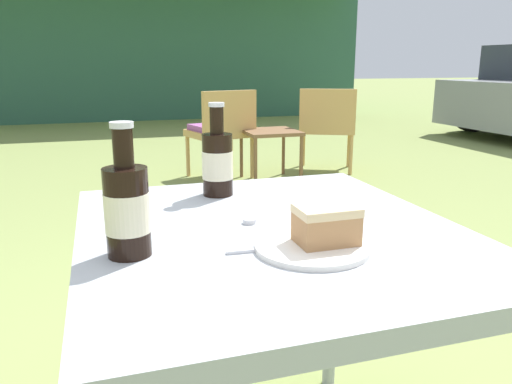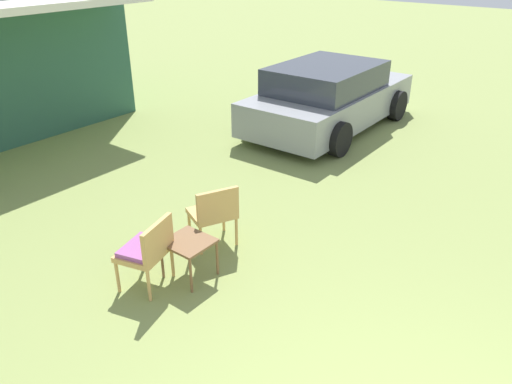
% 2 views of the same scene
% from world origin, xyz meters
% --- Properties ---
extents(parked_car, '(4.03, 2.05, 1.28)m').
position_xyz_m(parked_car, '(6.40, 4.59, 0.62)').
color(parked_car, gray).
rests_on(parked_car, ground_plane).
extents(wicker_chair_cushioned, '(0.62, 0.56, 0.80)m').
position_xyz_m(wicker_chair_cushioned, '(0.73, 3.46, 0.47)').
color(wicker_chair_cushioned, tan).
rests_on(wicker_chair_cushioned, ground_plane).
extents(wicker_chair_plain, '(0.66, 0.62, 0.80)m').
position_xyz_m(wicker_chair_plain, '(1.76, 3.44, 0.47)').
color(wicker_chair_plain, tan).
rests_on(wicker_chair_plain, ground_plane).
extents(garden_side_table, '(0.46, 0.49, 0.45)m').
position_xyz_m(garden_side_table, '(1.12, 3.24, 0.40)').
color(garden_side_table, brown).
rests_on(garden_side_table, ground_plane).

